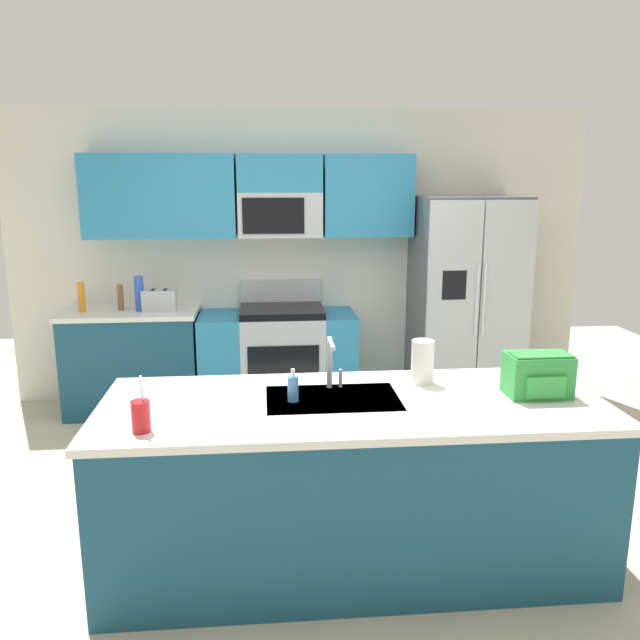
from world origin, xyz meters
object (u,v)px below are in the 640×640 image
Objects in this scene: bottle_orange at (82,297)px; sink_faucet at (331,359)px; drink_cup_red at (141,416)px; paper_towel_roll at (422,362)px; soap_dispenser at (293,388)px; range_oven at (278,358)px; bottle_blue at (139,294)px; refrigerator at (466,303)px; toaster at (160,300)px; pepper_mill at (120,297)px; backpack at (538,374)px.

sink_faucet reaches higher than bottle_orange.
drink_cup_red is 1.10× the size of paper_towel_roll.
sink_faucet is 1.66× the size of soap_dispenser.
bottle_orange is at bearing 138.61° from paper_towel_roll.
bottle_orange is 0.91× the size of sink_faucet.
bottle_blue is at bearing -177.29° from range_oven.
refrigerator reaches higher than soap_dispenser.
range_oven is at bearing 3.02° from toaster.
soap_dispenser is at bearing -60.46° from pepper_mill.
toaster is 1.17× the size of paper_towel_roll.
pepper_mill reaches higher than toaster.
soap_dispenser is (-0.21, -0.17, -0.10)m from sink_faucet.
pepper_mill is at bearing 137.29° from backpack.
soap_dispenser is (0.69, 0.33, -0.01)m from drink_cup_red.
backpack is at bearing -25.90° from paper_towel_roll.
toaster is (-1.00, -0.05, 0.55)m from range_oven.
toaster is 2.49m from sink_faucet.
backpack reaches higher than toaster.
bottle_orange is 1.06× the size of paper_towel_roll.
paper_towel_roll is 0.75× the size of backpack.
toaster is at bearing -176.98° from range_oven.
drink_cup_red is at bearing -154.44° from soap_dispenser.
pepper_mill is at bearing 178.67° from refrigerator.
pepper_mill is 2.71m from sink_faucet.
refrigerator is 2.58m from sink_faucet.
backpack is (2.62, -2.42, 0.01)m from pepper_mill.
pepper_mill is (-0.33, 0.05, 0.02)m from toaster.
bottle_orange is at bearing 130.85° from sink_faucet.
bottle_orange is at bearing 125.41° from soap_dispenser.
sink_faucet is (0.23, -2.22, 0.62)m from range_oven.
backpack is (0.54, -0.26, -0.00)m from paper_towel_roll.
range_oven is at bearing 2.03° from bottle_orange.
drink_cup_red reaches higher than paper_towel_roll.
bottle_blue is 1.75× the size of soap_dispenser.
bottle_blue is at bearing 100.43° from drink_cup_red.
pepper_mill is 1.30× the size of soap_dispenser.
range_oven is 1.31m from bottle_blue.
refrigerator is 2.84m from soap_dispenser.
bottle_orange is 2.86m from sink_faucet.
toaster is 0.34m from pepper_mill.
pepper_mill is 0.31m from bottle_orange.
drink_cup_red is 0.82× the size of backpack.
drink_cup_red is (0.49, -2.67, -0.08)m from bottle_blue.
pepper_mill is at bearing 10.31° from bottle_orange.
bottle_orange reaches higher than toaster.
refrigerator is at bearing 56.39° from sink_faucet.
backpack is at bearing -99.06° from refrigerator.
range_oven reaches higher than toaster.
refrigerator reaches higher than sink_faucet.
bottle_orange is (-0.64, -0.01, 0.04)m from toaster.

